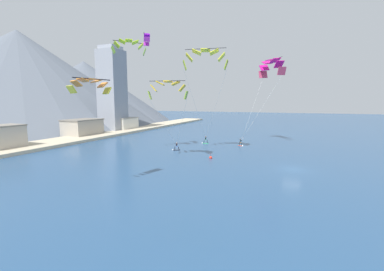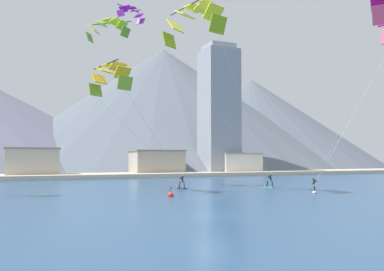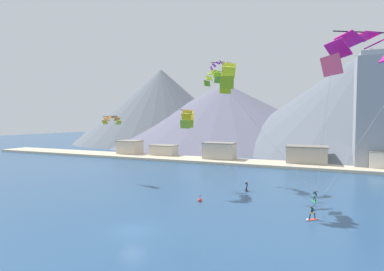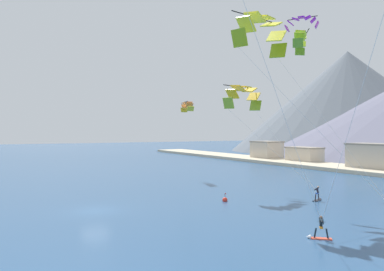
{
  "view_description": "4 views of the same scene",
  "coord_description": "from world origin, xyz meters",
  "px_view_note": "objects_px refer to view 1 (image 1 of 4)",
  "views": [
    {
      "loc": [
        -39.72,
        -0.42,
        9.94
      ],
      "look_at": [
        -3.15,
        14.73,
        4.66
      ],
      "focal_mm": 24.0,
      "sensor_mm": 36.0,
      "label": 1
    },
    {
      "loc": [
        -11.66,
        -24.28,
        3.74
      ],
      "look_at": [
        3.87,
        12.29,
        5.7
      ],
      "focal_mm": 40.0,
      "sensor_mm": 36.0,
      "label": 2
    },
    {
      "loc": [
        17.82,
        -25.57,
        11.58
      ],
      "look_at": [
        1.44,
        12.31,
        9.43
      ],
      "focal_mm": 28.0,
      "sensor_mm": 36.0,
      "label": 3
    },
    {
      "loc": [
        35.3,
        -9.5,
        7.58
      ],
      "look_at": [
        -2.15,
        11.78,
        7.05
      ],
      "focal_mm": 35.0,
      "sensor_mm": 36.0,
      "label": 4
    }
  ],
  "objects_px": {
    "parafoil_kite_near_trail": "(271,66)",
    "race_marker_buoy": "(211,158)",
    "parafoil_kite_near_lead": "(205,57)",
    "kitesurfer_near_lead": "(205,141)",
    "kitesurfer_near_trail": "(241,144)",
    "parafoil_kite_distant_high_outer": "(129,45)",
    "parafoil_kite_distant_mid_solo": "(147,38)",
    "kitesurfer_mid_center": "(176,148)",
    "parafoil_kite_distant_low_drift": "(90,84)",
    "parafoil_kite_mid_center": "(168,88)"
  },
  "relations": [
    {
      "from": "parafoil_kite_near_trail",
      "to": "kitesurfer_near_lead",
      "type": "bearing_deg",
      "value": 106.47
    },
    {
      "from": "kitesurfer_near_lead",
      "to": "kitesurfer_near_trail",
      "type": "height_order",
      "value": "kitesurfer_near_lead"
    },
    {
      "from": "kitesurfer_near_lead",
      "to": "parafoil_kite_distant_low_drift",
      "type": "distance_m",
      "value": 37.31
    },
    {
      "from": "kitesurfer_near_trail",
      "to": "parafoil_kite_distant_mid_solo",
      "type": "distance_m",
      "value": 29.62
    },
    {
      "from": "kitesurfer_near_lead",
      "to": "parafoil_kite_distant_mid_solo",
      "type": "bearing_deg",
      "value": 160.38
    },
    {
      "from": "parafoil_kite_distant_low_drift",
      "to": "race_marker_buoy",
      "type": "relative_size",
      "value": 4.71
    },
    {
      "from": "kitesurfer_mid_center",
      "to": "parafoil_kite_distant_low_drift",
      "type": "relative_size",
      "value": 0.37
    },
    {
      "from": "kitesurfer_near_trail",
      "to": "race_marker_buoy",
      "type": "relative_size",
      "value": 1.65
    },
    {
      "from": "kitesurfer_near_trail",
      "to": "parafoil_kite_distant_low_drift",
      "type": "relative_size",
      "value": 0.35
    },
    {
      "from": "kitesurfer_mid_center",
      "to": "parafoil_kite_mid_center",
      "type": "relative_size",
      "value": 0.15
    },
    {
      "from": "kitesurfer_mid_center",
      "to": "parafoil_kite_near_trail",
      "type": "distance_m",
      "value": 28.19
    },
    {
      "from": "kitesurfer_mid_center",
      "to": "parafoil_kite_near_trail",
      "type": "xyz_separation_m",
      "value": [
        14.58,
        -16.79,
        17.32
      ]
    },
    {
      "from": "parafoil_kite_mid_center",
      "to": "parafoil_kite_distant_high_outer",
      "type": "xyz_separation_m",
      "value": [
        1.42,
        8.37,
        7.63
      ]
    },
    {
      "from": "kitesurfer_near_trail",
      "to": "parafoil_kite_near_lead",
      "type": "relative_size",
      "value": 0.09
    },
    {
      "from": "kitesurfer_mid_center",
      "to": "parafoil_kite_distant_low_drift",
      "type": "xyz_separation_m",
      "value": [
        -25.18,
        -2.42,
        11.3
      ]
    },
    {
      "from": "parafoil_kite_distant_low_drift",
      "to": "race_marker_buoy",
      "type": "distance_m",
      "value": 24.56
    },
    {
      "from": "parafoil_kite_near_trail",
      "to": "parafoil_kite_distant_low_drift",
      "type": "distance_m",
      "value": 42.71
    },
    {
      "from": "parafoil_kite_near_trail",
      "to": "race_marker_buoy",
      "type": "distance_m",
      "value": 27.17
    },
    {
      "from": "parafoil_kite_near_lead",
      "to": "parafoil_kite_mid_center",
      "type": "bearing_deg",
      "value": 155.35
    },
    {
      "from": "parafoil_kite_near_trail",
      "to": "parafoil_kite_distant_high_outer",
      "type": "distance_m",
      "value": 31.32
    },
    {
      "from": "parafoil_kite_mid_center",
      "to": "race_marker_buoy",
      "type": "bearing_deg",
      "value": -52.76
    },
    {
      "from": "parafoil_kite_distant_low_drift",
      "to": "parafoil_kite_near_lead",
      "type": "bearing_deg",
      "value": -10.36
    },
    {
      "from": "parafoil_kite_distant_low_drift",
      "to": "parafoil_kite_distant_high_outer",
      "type": "bearing_deg",
      "value": 23.42
    },
    {
      "from": "parafoil_kite_near_trail",
      "to": "parafoil_kite_distant_high_outer",
      "type": "xyz_separation_m",
      "value": [
        -22.25,
        21.96,
        1.92
      ]
    },
    {
      "from": "parafoil_kite_near_lead",
      "to": "parafoil_kite_distant_low_drift",
      "type": "relative_size",
      "value": 3.75
    },
    {
      "from": "kitesurfer_near_lead",
      "to": "kitesurfer_mid_center",
      "type": "xyz_separation_m",
      "value": [
        -10.4,
        2.64,
        -0.07
      ]
    },
    {
      "from": "parafoil_kite_near_trail",
      "to": "kitesurfer_mid_center",
      "type": "bearing_deg",
      "value": 130.98
    },
    {
      "from": "kitesurfer_near_lead",
      "to": "parafoil_kite_distant_low_drift",
      "type": "bearing_deg",
      "value": 179.64
    },
    {
      "from": "kitesurfer_near_trail",
      "to": "parafoil_kite_near_lead",
      "type": "bearing_deg",
      "value": 158.05
    },
    {
      "from": "parafoil_kite_mid_center",
      "to": "parafoil_kite_distant_high_outer",
      "type": "height_order",
      "value": "parafoil_kite_distant_high_outer"
    },
    {
      "from": "parafoil_kite_near_lead",
      "to": "parafoil_kite_near_trail",
      "type": "distance_m",
      "value": 18.73
    },
    {
      "from": "parafoil_kite_distant_high_outer",
      "to": "parafoil_kite_distant_low_drift",
      "type": "relative_size",
      "value": 1.1
    },
    {
      "from": "kitesurfer_mid_center",
      "to": "parafoil_kite_mid_center",
      "type": "bearing_deg",
      "value": -160.6
    },
    {
      "from": "kitesurfer_near_lead",
      "to": "parafoil_kite_distant_high_outer",
      "type": "bearing_deg",
      "value": 156.61
    },
    {
      "from": "parafoil_kite_distant_high_outer",
      "to": "parafoil_kite_distant_mid_solo",
      "type": "bearing_deg",
      "value": -43.38
    },
    {
      "from": "kitesurfer_near_lead",
      "to": "parafoil_kite_near_trail",
      "type": "height_order",
      "value": "parafoil_kite_near_trail"
    },
    {
      "from": "kitesurfer_near_lead",
      "to": "parafoil_kite_distant_mid_solo",
      "type": "relative_size",
      "value": 0.45
    },
    {
      "from": "kitesurfer_near_lead",
      "to": "parafoil_kite_distant_mid_solo",
      "type": "distance_m",
      "value": 26.59
    },
    {
      "from": "parafoil_kite_distant_high_outer",
      "to": "parafoil_kite_distant_low_drift",
      "type": "bearing_deg",
      "value": -156.58
    },
    {
      "from": "parafoil_kite_near_trail",
      "to": "race_marker_buoy",
      "type": "height_order",
      "value": "parafoil_kite_near_trail"
    },
    {
      "from": "parafoil_kite_near_trail",
      "to": "parafoil_kite_mid_center",
      "type": "xyz_separation_m",
      "value": [
        -23.66,
        13.59,
        -5.71
      ]
    },
    {
      "from": "race_marker_buoy",
      "to": "parafoil_kite_distant_mid_solo",
      "type": "bearing_deg",
      "value": 93.5
    },
    {
      "from": "kitesurfer_near_trail",
      "to": "parafoil_kite_distant_high_outer",
      "type": "xyz_separation_m",
      "value": [
        -17.81,
        16.56,
        19.25
      ]
    },
    {
      "from": "parafoil_kite_near_trail",
      "to": "parafoil_kite_distant_low_drift",
      "type": "height_order",
      "value": "parafoil_kite_near_trail"
    },
    {
      "from": "parafoil_kite_distant_low_drift",
      "to": "kitesurfer_mid_center",
      "type": "bearing_deg",
      "value": 5.48
    },
    {
      "from": "parafoil_kite_distant_mid_solo",
      "to": "race_marker_buoy",
      "type": "xyz_separation_m",
      "value": [
        0.74,
        -12.07,
        -21.08
      ]
    },
    {
      "from": "parafoil_kite_near_lead",
      "to": "race_marker_buoy",
      "type": "bearing_deg",
      "value": -145.41
    },
    {
      "from": "kitesurfer_mid_center",
      "to": "parafoil_kite_distant_low_drift",
      "type": "distance_m",
      "value": 27.71
    },
    {
      "from": "kitesurfer_near_trail",
      "to": "parafoil_kite_distant_high_outer",
      "type": "bearing_deg",
      "value": 137.09
    },
    {
      "from": "kitesurfer_near_lead",
      "to": "parafoil_kite_near_trail",
      "type": "relative_size",
      "value": 0.1
    }
  ]
}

